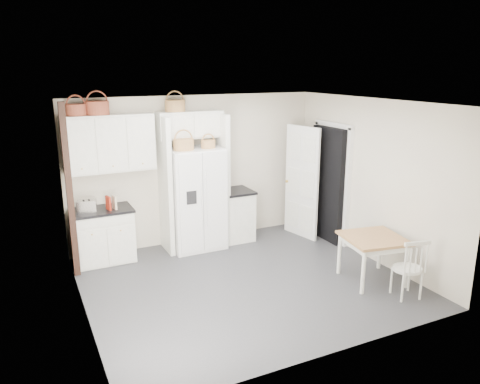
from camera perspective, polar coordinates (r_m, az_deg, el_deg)
floor at (r=7.01m, az=0.72°, el=-10.91°), size 4.50×4.50×0.00m
ceiling at (r=6.32m, az=0.80°, el=10.81°), size 4.50×4.50×0.00m
wall_back at (r=8.33m, az=-5.40°, el=2.73°), size 4.50×0.00×4.50m
wall_left at (r=5.93m, az=-19.11°, el=-3.13°), size 0.00×4.00×4.00m
wall_right at (r=7.78m, az=15.76°, el=1.35°), size 0.00×4.00×4.00m
refrigerator at (r=8.06m, az=-5.45°, el=-0.80°), size 0.90×0.73×1.75m
base_cab_left at (r=7.88m, az=-16.29°, el=-5.22°), size 0.91×0.57×0.84m
base_cab_right at (r=8.53m, az=-0.45°, el=-2.89°), size 0.50×0.60×0.88m
dining_table at (r=7.19m, az=15.81°, el=-7.83°), size 0.94×0.94×0.68m
windsor_chair at (r=6.83m, az=19.72°, el=-8.80°), size 0.46×0.44×0.82m
counter_left at (r=7.74m, az=-16.52°, el=-2.16°), size 0.95×0.61×0.04m
counter_right at (r=8.40m, az=-0.46°, el=0.10°), size 0.54×0.64×0.04m
toaster at (r=7.59m, az=-18.18°, el=-1.69°), size 0.32×0.23×0.20m
cookbook_red at (r=7.64m, az=-15.75°, el=-1.31°), size 0.06×0.15×0.22m
cookbook_cream at (r=7.66m, az=-15.07°, el=-1.25°), size 0.05×0.14×0.21m
basket_upper_a at (r=7.54m, az=-19.35°, el=9.42°), size 0.31×0.31×0.17m
basket_upper_b at (r=7.58m, az=-16.99°, el=9.77°), size 0.35×0.35×0.21m
basket_bridge_a at (r=7.87m, az=-7.92°, el=10.37°), size 0.33×0.33×0.19m
basket_fridge_a at (r=7.69m, az=-6.89°, el=5.77°), size 0.34×0.34×0.18m
basket_fridge_b at (r=7.85m, az=-3.90°, el=5.83°), size 0.24×0.24×0.13m
upper_cabinet at (r=7.67m, az=-15.65°, el=5.74°), size 1.40×0.34×0.90m
bridge_cabinet at (r=7.98m, az=-6.13°, el=8.18°), size 1.12×0.34×0.45m
fridge_panel_left at (r=7.88m, az=-9.10°, el=0.78°), size 0.08×0.60×2.30m
fridge_panel_right at (r=8.22m, az=-2.29°, el=1.55°), size 0.08×0.60×2.30m
trim_post at (r=7.23m, az=-20.06°, el=-0.03°), size 0.09×0.09×2.60m
doorway_void at (r=8.54m, az=10.78°, el=0.94°), size 0.18×0.85×2.05m
door_slab at (r=8.61m, az=7.53°, el=1.19°), size 0.21×0.79×2.05m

